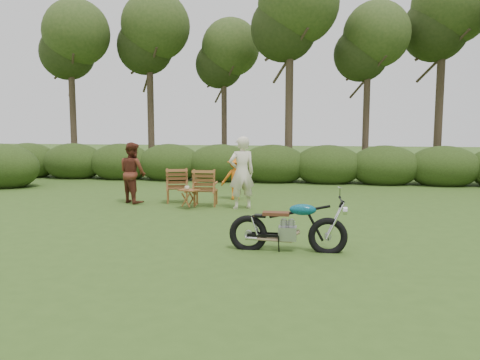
% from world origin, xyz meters
% --- Properties ---
extents(ground, '(80.00, 80.00, 0.00)m').
position_xyz_m(ground, '(0.00, 0.00, 0.00)').
color(ground, '#34511B').
rests_on(ground, ground).
extents(tree_line, '(22.52, 11.62, 8.14)m').
position_xyz_m(tree_line, '(0.50, 9.74, 3.81)').
color(tree_line, '#372B1E').
rests_on(tree_line, ground).
extents(motorcycle, '(1.87, 0.74, 1.06)m').
position_xyz_m(motorcycle, '(1.17, -0.58, 0.00)').
color(motorcycle, '#0C87A3').
rests_on(motorcycle, ground).
extents(lawn_chair_right, '(0.73, 0.73, 0.97)m').
position_xyz_m(lawn_chair_right, '(-1.24, 3.51, 0.00)').
color(lawn_chair_right, brown).
rests_on(lawn_chair_right, ground).
extents(lawn_chair_left, '(0.80, 0.80, 0.94)m').
position_xyz_m(lawn_chair_left, '(-2.13, 3.91, 0.00)').
color(lawn_chair_left, brown).
rests_on(lawn_chair_left, ground).
extents(side_table, '(0.58, 0.54, 0.49)m').
position_xyz_m(side_table, '(-1.54, 3.02, 0.24)').
color(side_table, brown).
rests_on(side_table, ground).
extents(cup, '(0.15, 0.15, 0.09)m').
position_xyz_m(cup, '(-1.59, 2.98, 0.53)').
color(cup, '#F1E9C7').
rests_on(cup, side_table).
extents(adult_a, '(0.79, 0.68, 1.82)m').
position_xyz_m(adult_a, '(-0.23, 3.24, 0.00)').
color(adult_a, beige).
rests_on(adult_a, ground).
extents(adult_b, '(1.01, 0.97, 1.64)m').
position_xyz_m(adult_b, '(-3.29, 3.65, 0.00)').
color(adult_b, '#5B281A').
rests_on(adult_b, ground).
extents(child, '(0.88, 0.65, 1.22)m').
position_xyz_m(child, '(-0.65, 4.67, 0.00)').
color(child, orange).
rests_on(child, ground).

